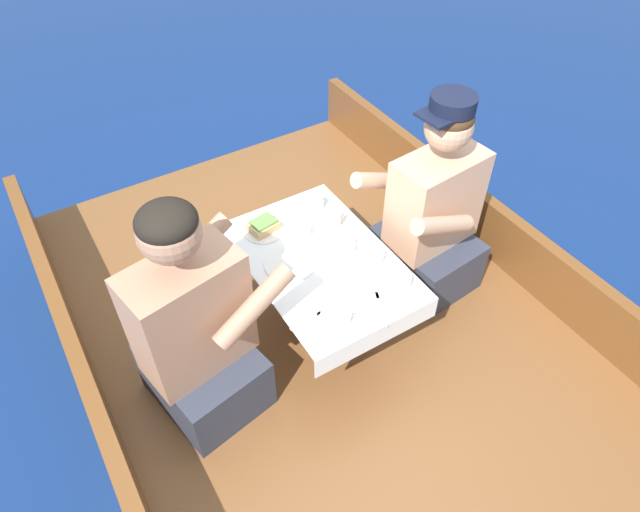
# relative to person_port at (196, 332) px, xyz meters

# --- Properties ---
(ground_plane) EXTENTS (60.00, 60.00, 0.00)m
(ground_plane) POSITION_rel_person_port_xyz_m (0.58, 0.07, -0.75)
(ground_plane) COLOR navy
(boat_deck) EXTENTS (2.03, 2.90, 0.35)m
(boat_deck) POSITION_rel_person_port_xyz_m (0.58, 0.07, -0.58)
(boat_deck) COLOR brown
(boat_deck) RESTS_ON ground_plane
(gunwale_port) EXTENTS (0.06, 2.90, 0.30)m
(gunwale_port) POSITION_rel_person_port_xyz_m (-0.41, 0.07, -0.25)
(gunwale_port) COLOR brown
(gunwale_port) RESTS_ON boat_deck
(gunwale_starboard) EXTENTS (0.06, 2.90, 0.30)m
(gunwale_starboard) POSITION_rel_person_port_xyz_m (1.56, 0.07, -0.25)
(gunwale_starboard) COLOR brown
(gunwale_starboard) RESTS_ON boat_deck
(cockpit_table) EXTENTS (0.55, 0.83, 0.41)m
(cockpit_table) POSITION_rel_person_port_xyz_m (0.58, 0.07, -0.04)
(cockpit_table) COLOR #B2B2B7
(cockpit_table) RESTS_ON boat_deck
(person_port) EXTENTS (0.58, 0.52, 1.00)m
(person_port) POSITION_rel_person_port_xyz_m (0.00, 0.00, 0.00)
(person_port) COLOR #333847
(person_port) RESTS_ON boat_deck
(person_starboard) EXTENTS (0.55, 0.48, 0.98)m
(person_starboard) POSITION_rel_person_port_xyz_m (1.15, 0.06, -0.01)
(person_starboard) COLOR #333847
(person_starboard) RESTS_ON boat_deck
(plate_sandwich) EXTENTS (0.18, 0.18, 0.01)m
(plate_sandwich) POSITION_rel_person_port_xyz_m (0.46, 0.35, 0.01)
(plate_sandwich) COLOR white
(plate_sandwich) RESTS_ON cockpit_table
(plate_bread) EXTENTS (0.21, 0.21, 0.01)m
(plate_bread) POSITION_rel_person_port_xyz_m (0.46, 0.12, 0.01)
(plate_bread) COLOR white
(plate_bread) RESTS_ON cockpit_table
(sandwich) EXTENTS (0.13, 0.11, 0.05)m
(sandwich) POSITION_rel_person_port_xyz_m (0.46, 0.35, 0.04)
(sandwich) COLOR tan
(sandwich) RESTS_ON plate_sandwich
(bowl_port_near) EXTENTS (0.12, 0.12, 0.04)m
(bowl_port_near) POSITION_rel_person_port_xyz_m (0.58, -0.15, 0.03)
(bowl_port_near) COLOR white
(bowl_port_near) RESTS_ON cockpit_table
(bowl_starboard_near) EXTENTS (0.11, 0.11, 0.04)m
(bowl_starboard_near) POSITION_rel_person_port_xyz_m (0.75, -0.03, 0.03)
(bowl_starboard_near) COLOR white
(bowl_starboard_near) RESTS_ON cockpit_table
(bowl_center_far) EXTENTS (0.15, 0.15, 0.04)m
(bowl_center_far) POSITION_rel_person_port_xyz_m (0.67, 0.09, 0.03)
(bowl_center_far) COLOR white
(bowl_center_far) RESTS_ON cockpit_table
(bowl_port_far) EXTENTS (0.15, 0.15, 0.04)m
(bowl_port_far) POSITION_rel_person_port_xyz_m (0.75, -0.18, 0.03)
(bowl_port_far) COLOR white
(bowl_port_far) RESTS_ON cockpit_table
(coffee_cup_port) EXTENTS (0.09, 0.06, 0.06)m
(coffee_cup_port) POSITION_rel_person_port_xyz_m (0.59, 0.23, 0.04)
(coffee_cup_port) COLOR white
(coffee_cup_port) RESTS_ON cockpit_table
(coffee_cup_starboard) EXTENTS (0.10, 0.07, 0.07)m
(coffee_cup_starboard) POSITION_rel_person_port_xyz_m (0.73, 0.22, 0.04)
(coffee_cup_starboard) COLOR white
(coffee_cup_starboard) RESTS_ON cockpit_table
(coffee_cup_center) EXTENTS (0.10, 0.07, 0.05)m
(coffee_cup_center) POSITION_rel_person_port_xyz_m (0.48, -0.24, 0.04)
(coffee_cup_center) COLOR white
(coffee_cup_center) RESTS_ON cockpit_table
(tin_can) EXTENTS (0.07, 0.07, 0.05)m
(tin_can) POSITION_rel_person_port_xyz_m (0.74, 0.37, 0.04)
(tin_can) COLOR silver
(tin_can) RESTS_ON cockpit_table
(utensil_spoon_port) EXTENTS (0.17, 0.03, 0.01)m
(utensil_spoon_port) POSITION_rel_person_port_xyz_m (0.41, -0.17, 0.01)
(utensil_spoon_port) COLOR silver
(utensil_spoon_port) RESTS_ON cockpit_table
(utensil_spoon_starboard) EXTENTS (0.12, 0.14, 0.01)m
(utensil_spoon_starboard) POSITION_rel_person_port_xyz_m (0.63, 0.02, 0.01)
(utensil_spoon_starboard) COLOR silver
(utensil_spoon_starboard) RESTS_ON cockpit_table
(utensil_knife_port) EXTENTS (0.12, 0.13, 0.00)m
(utensil_knife_port) POSITION_rel_person_port_xyz_m (0.38, -0.22, 0.01)
(utensil_knife_port) COLOR silver
(utensil_knife_port) RESTS_ON cockpit_table
(utensil_fork_starboard) EXTENTS (0.08, 0.16, 0.00)m
(utensil_fork_starboard) POSITION_rel_person_port_xyz_m (0.64, -0.26, 0.01)
(utensil_fork_starboard) COLOR silver
(utensil_fork_starboard) RESTS_ON cockpit_table
(utensil_knife_starboard) EXTENTS (0.17, 0.03, 0.00)m
(utensil_knife_starboard) POSITION_rel_person_port_xyz_m (0.35, 0.38, 0.01)
(utensil_knife_starboard) COLOR silver
(utensil_knife_starboard) RESTS_ON cockpit_table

